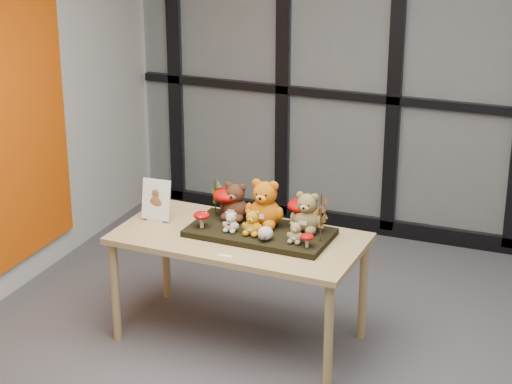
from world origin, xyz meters
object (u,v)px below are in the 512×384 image
at_px(bear_pooh_yellow, 265,201).
at_px(bear_brown_medium, 236,199).
at_px(diorama_tray, 260,233).
at_px(mushroom_front_right, 307,240).
at_px(bear_white_bow, 231,220).
at_px(mushroom_front_left, 202,219).
at_px(display_table, 239,247).
at_px(mushroom_back_left, 228,201).
at_px(bear_beige_small, 296,231).
at_px(bear_small_yellow, 253,221).
at_px(mushroom_back_right, 302,212).
at_px(sign_holder, 156,202).
at_px(plush_cream_hedgehog, 265,233).
at_px(bear_tan_back, 307,210).

distance_m(bear_pooh_yellow, bear_brown_medium, 0.20).
bearing_deg(diorama_tray, bear_pooh_yellow, 89.27).
relative_size(bear_brown_medium, mushroom_front_right, 2.87).
height_order(diorama_tray, bear_white_bow, bear_white_bow).
relative_size(bear_white_bow, mushroom_front_right, 1.52).
height_order(bear_pooh_yellow, mushroom_front_right, bear_pooh_yellow).
distance_m(bear_pooh_yellow, mushroom_front_left, 0.38).
height_order(display_table, mushroom_back_left, mushroom_back_left).
relative_size(bear_beige_small, mushroom_front_right, 1.55).
xyz_separation_m(bear_brown_medium, mushroom_front_right, (0.52, -0.23, -0.08)).
bearing_deg(bear_white_bow, bear_small_yellow, 3.89).
height_order(mushroom_back_right, mushroom_front_left, mushroom_back_right).
relative_size(bear_white_bow, mushroom_back_right, 0.71).
bearing_deg(bear_brown_medium, sign_holder, -163.54).
bearing_deg(diorama_tray, bear_brown_medium, 153.64).
bearing_deg(mushroom_back_left, bear_pooh_yellow, -8.96).
distance_m(diorama_tray, plush_cream_hedgehog, 0.16).
relative_size(bear_small_yellow, sign_holder, 0.64).
bearing_deg(sign_holder, bear_white_bow, -9.41).
relative_size(display_table, mushroom_front_left, 13.55).
bearing_deg(bear_pooh_yellow, plush_cream_hedgehog, -66.36).
height_order(bear_brown_medium, bear_small_yellow, bear_brown_medium).
distance_m(bear_tan_back, mushroom_front_left, 0.61).
relative_size(diorama_tray, bear_pooh_yellow, 2.66).
distance_m(bear_small_yellow, mushroom_back_left, 0.30).
distance_m(bear_pooh_yellow, plush_cream_hedgehog, 0.24).
distance_m(display_table, mushroom_back_left, 0.29).
xyz_separation_m(display_table, bear_beige_small, (0.36, -0.04, 0.17)).
bearing_deg(bear_small_yellow, bear_brown_medium, 136.93).
xyz_separation_m(mushroom_back_right, sign_holder, (-0.86, -0.15, -0.01)).
height_order(bear_small_yellow, mushroom_front_right, bear_small_yellow).
xyz_separation_m(mushroom_back_left, mushroom_front_left, (-0.08, -0.20, -0.05)).
xyz_separation_m(bear_tan_back, bear_white_bow, (-0.40, -0.17, -0.06)).
height_order(mushroom_front_right, sign_holder, sign_holder).
distance_m(bear_brown_medium, bear_beige_small, 0.49).
bearing_deg(mushroom_back_left, sign_holder, -162.59).
relative_size(mushroom_back_left, mushroom_back_right, 1.06).
relative_size(bear_small_yellow, plush_cream_hedgehog, 1.88).
relative_size(bear_tan_back, mushroom_back_right, 1.37).
height_order(bear_small_yellow, plush_cream_hedgehog, bear_small_yellow).
bearing_deg(bear_pooh_yellow, bear_tan_back, 5.69).
bearing_deg(mushroom_back_left, mushroom_back_right, 2.43).
height_order(plush_cream_hedgehog, sign_holder, sign_holder).
relative_size(bear_beige_small, sign_holder, 0.53).
xyz_separation_m(bear_beige_small, plush_cream_hedgehog, (-0.17, -0.03, -0.02)).
bearing_deg(bear_small_yellow, sign_holder, 176.49).
xyz_separation_m(bear_small_yellow, mushroom_front_left, (-0.31, -0.02, -0.03)).
height_order(display_table, bear_brown_medium, bear_brown_medium).
height_order(bear_beige_small, mushroom_front_right, bear_beige_small).
distance_m(display_table, diorama_tray, 0.15).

